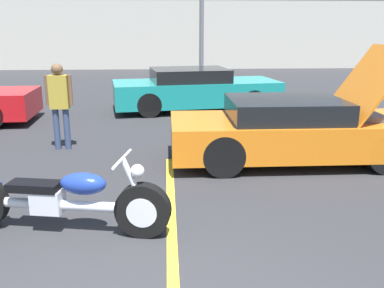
% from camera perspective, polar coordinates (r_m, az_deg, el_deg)
% --- Properties ---
extents(parking_stripe_middle, '(0.12, 5.85, 0.01)m').
position_cam_1_polar(parking_stripe_middle, '(5.23, -2.73, -11.59)').
color(parking_stripe_middle, yellow).
rests_on(parking_stripe_middle, ground).
extents(far_building, '(32.00, 4.20, 4.40)m').
position_cam_1_polar(far_building, '(27.38, -4.13, 15.19)').
color(far_building, beige).
rests_on(far_building, ground).
extents(motorcycle, '(2.63, 0.84, 0.96)m').
position_cam_1_polar(motorcycle, '(5.32, -17.22, -7.19)').
color(motorcycle, black).
rests_on(motorcycle, ground).
extents(show_car_hood_open, '(4.40, 1.75, 2.07)m').
position_cam_1_polar(show_car_hood_open, '(7.90, 13.55, 1.85)').
color(show_car_hood_open, orange).
rests_on(show_car_hood_open, ground).
extents(parked_car_right_row, '(5.00, 2.56, 1.22)m').
position_cam_1_polar(parked_car_right_row, '(12.66, 0.38, 7.26)').
color(parked_car_right_row, teal).
rests_on(parked_car_right_row, ground).
extents(spectator_near_motorcycle, '(0.52, 0.22, 1.70)m').
position_cam_1_polar(spectator_near_motorcycle, '(8.79, -17.26, 5.75)').
color(spectator_near_motorcycle, '#38476B').
rests_on(spectator_near_motorcycle, ground).
extents(spectator_midground, '(0.52, 0.21, 1.63)m').
position_cam_1_polar(spectator_midground, '(12.22, 21.93, 7.60)').
color(spectator_midground, brown).
rests_on(spectator_midground, ground).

